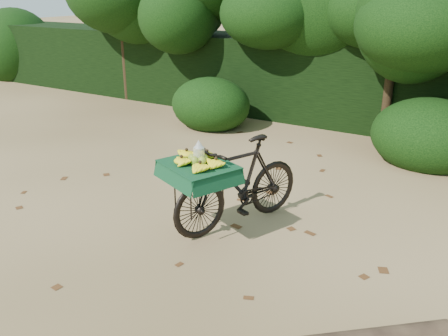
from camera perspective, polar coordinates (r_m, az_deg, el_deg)
The scene contains 6 objects.
ground at distance 5.74m, azimuth 0.31°, elevation -9.55°, with size 80.00×80.00×0.00m, color tan.
vendor_bicycle at distance 5.99m, azimuth 1.58°, elevation -1.75°, with size 1.38×2.04×1.18m.
hedge_backdrop at distance 11.02m, azimuth 17.71°, elevation 9.45°, with size 26.00×1.80×1.80m, color black.
tree_row at distance 10.29m, azimuth 13.62°, elevation 15.30°, with size 14.50×2.00×4.00m, color black, non-canonical shape.
bush_clumps at distance 9.12m, azimuth 17.24°, elevation 4.33°, with size 8.80×1.70×0.90m, color black, non-canonical shape.
leaf_litter at distance 6.23m, azimuth 3.42°, elevation -6.90°, with size 7.00×7.30×0.01m, color #543016, non-canonical shape.
Camera 1 is at (2.55, -4.24, 2.91)m, focal length 38.00 mm.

